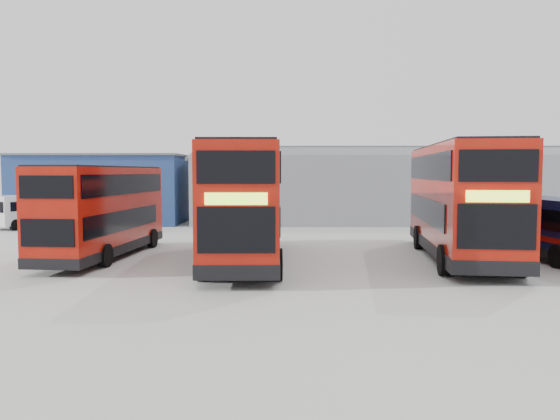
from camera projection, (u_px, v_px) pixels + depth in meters
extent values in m
plane|color=#A4A59F|center=(293.00, 259.00, 23.84)|extent=(120.00, 120.00, 0.00)
cube|color=navy|center=(107.00, 189.00, 41.72)|extent=(12.00, 8.00, 5.00)
cube|color=#575B60|center=(106.00, 156.00, 41.54)|extent=(12.30, 8.30, 0.15)
cube|color=#4281BB|center=(87.00, 184.00, 37.59)|extent=(3.96, 0.15, 1.40)
cube|color=gray|center=(389.00, 189.00, 43.56)|extent=(30.00, 12.00, 5.00)
cube|color=#575B60|center=(397.00, 153.00, 40.58)|extent=(30.50, 6.33, 1.29)
cube|color=#575B60|center=(383.00, 155.00, 46.16)|extent=(30.50, 6.33, 1.29)
cube|color=#9E1409|center=(103.00, 209.00, 24.25)|extent=(3.12, 9.75, 3.70)
cube|color=black|center=(104.00, 246.00, 24.37)|extent=(3.16, 9.79, 0.41)
cube|color=black|center=(126.00, 220.00, 23.81)|extent=(0.76, 8.10, 0.87)
cube|color=black|center=(75.00, 219.00, 24.03)|extent=(0.76, 8.10, 0.87)
cube|color=black|center=(128.00, 184.00, 24.06)|extent=(0.84, 9.01, 0.87)
cube|color=black|center=(78.00, 184.00, 24.28)|extent=(0.84, 9.01, 0.87)
cube|color=black|center=(141.00, 213.00, 29.06)|extent=(2.05, 0.23, 1.23)
cube|color=black|center=(141.00, 182.00, 28.95)|extent=(2.05, 0.23, 0.87)
cube|color=#C9EA31|center=(141.00, 197.00, 29.02)|extent=(1.64, 0.18, 0.32)
cube|color=black|center=(47.00, 233.00, 19.51)|extent=(2.00, 0.22, 1.00)
cube|color=black|center=(46.00, 187.00, 19.39)|extent=(2.00, 0.22, 0.82)
cube|color=black|center=(102.00, 167.00, 24.12)|extent=(2.97, 9.60, 0.09)
cylinder|color=black|center=(152.00, 238.00, 27.57)|extent=(0.37, 0.97, 0.95)
cylinder|color=black|center=(111.00, 238.00, 27.78)|extent=(0.37, 0.97, 0.95)
cylinder|color=black|center=(105.00, 256.00, 21.86)|extent=(0.37, 0.97, 0.95)
cylinder|color=black|center=(53.00, 255.00, 22.07)|extent=(0.37, 0.97, 0.95)
cube|color=#9E1409|center=(245.00, 200.00, 23.03)|extent=(3.01, 11.64, 4.47)
cube|color=black|center=(245.00, 248.00, 23.17)|extent=(3.05, 11.69, 0.50)
cube|color=black|center=(213.00, 212.00, 23.48)|extent=(0.27, 9.82, 1.05)
cube|color=black|center=(278.00, 212.00, 23.52)|extent=(0.27, 9.82, 1.05)
cube|color=black|center=(212.00, 168.00, 22.91)|extent=(0.29, 10.92, 1.05)
cube|color=black|center=(278.00, 168.00, 22.95)|extent=(0.29, 10.92, 1.05)
cube|color=black|center=(236.00, 230.00, 17.27)|extent=(2.48, 0.11, 1.49)
cube|color=black|center=(236.00, 167.00, 17.13)|extent=(2.48, 0.11, 1.05)
cube|color=#C9EA31|center=(236.00, 199.00, 17.19)|extent=(1.99, 0.09, 0.39)
cube|color=black|center=(251.00, 207.00, 28.87)|extent=(2.43, 0.11, 1.21)
cube|color=black|center=(251.00, 169.00, 28.73)|extent=(2.43, 0.11, 0.99)
cube|color=black|center=(245.00, 147.00, 22.87)|extent=(2.84, 11.47, 0.11)
cylinder|color=black|center=(202.00, 265.00, 19.13)|extent=(0.38, 1.15, 1.15)
cylinder|color=black|center=(277.00, 264.00, 19.17)|extent=(0.38, 1.15, 1.15)
cylinder|color=black|center=(221.00, 240.00, 26.07)|extent=(0.38, 1.15, 1.15)
cylinder|color=black|center=(276.00, 240.00, 26.10)|extent=(0.38, 1.15, 1.15)
cube|color=#9E1409|center=(460.00, 199.00, 23.81)|extent=(4.09, 12.00, 4.54)
cube|color=black|center=(459.00, 245.00, 23.95)|extent=(4.14, 12.05, 0.50)
cube|color=black|center=(425.00, 210.00, 24.46)|extent=(1.17, 9.91, 1.06)
cube|color=black|center=(491.00, 210.00, 24.12)|extent=(1.17, 9.91, 1.06)
cube|color=black|center=(427.00, 167.00, 23.88)|extent=(1.29, 11.02, 1.06)
cube|color=black|center=(494.00, 167.00, 23.55)|extent=(1.29, 11.02, 1.06)
cube|color=black|center=(497.00, 227.00, 18.01)|extent=(2.51, 0.34, 1.51)
cube|color=black|center=(498.00, 166.00, 17.87)|extent=(2.51, 0.34, 1.06)
cube|color=#C9EA31|center=(498.00, 196.00, 17.93)|extent=(2.01, 0.27, 0.39)
cube|color=black|center=(437.00, 205.00, 29.70)|extent=(2.45, 0.33, 1.23)
cube|color=black|center=(438.00, 168.00, 29.56)|extent=(2.45, 0.33, 1.01)
cube|color=black|center=(461.00, 146.00, 23.65)|extent=(3.91, 11.81, 0.11)
cylinder|color=black|center=(444.00, 260.00, 20.07)|extent=(0.49, 1.20, 1.16)
cylinder|color=black|center=(520.00, 262.00, 19.75)|extent=(0.49, 1.20, 1.16)
cylinder|color=black|center=(418.00, 237.00, 27.05)|extent=(0.49, 1.20, 1.16)
cylinder|color=black|center=(474.00, 238.00, 26.74)|extent=(0.49, 1.20, 1.16)
cube|color=#0E183D|center=(544.00, 224.00, 24.44)|extent=(3.15, 9.97, 2.36)
cube|color=black|center=(544.00, 247.00, 24.51)|extent=(3.19, 10.01, 0.36)
cube|color=maroon|center=(544.00, 233.00, 24.47)|extent=(3.18, 10.00, 0.22)
cube|color=black|center=(524.00, 216.00, 24.05)|extent=(0.82, 8.17, 0.85)
cube|color=black|center=(492.00, 212.00, 29.32)|extent=(2.00, 0.23, 1.16)
cylinder|color=black|center=(525.00, 237.00, 28.06)|extent=(0.37, 0.95, 0.93)
cylinder|color=black|center=(485.00, 238.00, 27.87)|extent=(0.37, 0.95, 0.93)
cylinder|color=black|center=(557.00, 257.00, 21.68)|extent=(0.37, 0.95, 0.93)
cube|color=silver|center=(25.00, 209.00, 37.51)|extent=(3.73, 5.45, 1.92)
cube|color=black|center=(16.00, 207.00, 35.60)|extent=(0.38, 0.87, 0.61)
cylinder|color=black|center=(15.00, 225.00, 35.61)|extent=(0.49, 0.77, 0.73)
cylinder|color=black|center=(34.00, 220.00, 39.52)|extent=(0.49, 0.77, 0.73)
cylinder|color=black|center=(55.00, 221.00, 38.80)|extent=(0.49, 0.77, 0.73)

